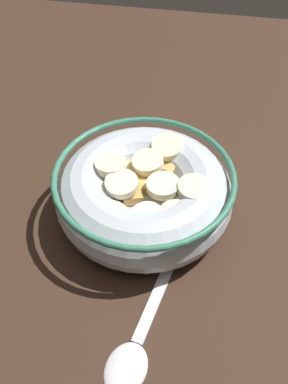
# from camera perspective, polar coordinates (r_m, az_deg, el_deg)

# --- Properties ---
(ground_plane) EXTENTS (0.93, 0.93, 0.02)m
(ground_plane) POSITION_cam_1_polar(r_m,az_deg,el_deg) (0.44, 0.00, -3.56)
(ground_plane) COLOR #332116
(cereal_bowl) EXTENTS (0.17, 0.17, 0.06)m
(cereal_bowl) POSITION_cam_1_polar(r_m,az_deg,el_deg) (0.40, 0.01, 0.03)
(cereal_bowl) COLOR #B2BCC6
(cereal_bowl) RESTS_ON ground_plane
(spoon) EXTENTS (0.05, 0.14, 0.01)m
(spoon) POSITION_cam_1_polar(r_m,az_deg,el_deg) (0.35, -1.40, -20.41)
(spoon) COLOR silver
(spoon) RESTS_ON ground_plane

